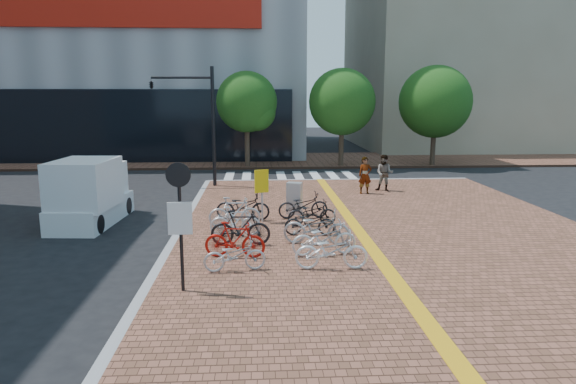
{
  "coord_description": "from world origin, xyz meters",
  "views": [
    {
      "loc": [
        -1.32,
        -15.06,
        4.59
      ],
      "look_at": [
        -0.3,
        2.35,
        1.3
      ],
      "focal_mm": 32.0,
      "sensor_mm": 36.0,
      "label": 1
    }
  ],
  "objects": [
    {
      "name": "street_trees",
      "position": [
        5.04,
        17.45,
        4.1
      ],
      "size": [
        16.2,
        4.6,
        6.35
      ],
      "color": "#38281E",
      "rests_on": "far_sidewalk"
    },
    {
      "name": "far_sidewalk",
      "position": [
        0.0,
        21.0,
        0.07
      ],
      "size": [
        70.0,
        8.0,
        0.15
      ],
      "primitive_type": "cube",
      "color": "brown",
      "rests_on": "ground"
    },
    {
      "name": "yellow_sign",
      "position": [
        -1.2,
        2.75,
        1.45
      ],
      "size": [
        0.5,
        0.21,
        1.88
      ],
      "color": "#B7B7BC",
      "rests_on": "sidewalk"
    },
    {
      "name": "ground",
      "position": [
        0.0,
        0.0,
        0.0
      ],
      "size": [
        120.0,
        120.0,
        0.0
      ],
      "primitive_type": "plane",
      "color": "black",
      "rests_on": "ground"
    },
    {
      "name": "utility_box",
      "position": [
        0.03,
        3.95,
        0.76
      ],
      "size": [
        0.65,
        0.55,
        1.21
      ],
      "primitive_type": "cube",
      "rotation": [
        0.0,
        0.0,
        -0.29
      ],
      "color": "silver",
      "rests_on": "sidewalk"
    },
    {
      "name": "bike_10",
      "position": [
        0.51,
        2.13,
        0.59
      ],
      "size": [
        1.74,
        0.74,
        0.89
      ],
      "primitive_type": "imported",
      "rotation": [
        0.0,
        0.0,
        1.66
      ],
      "color": "black",
      "rests_on": "sidewalk"
    },
    {
      "name": "kerb_west",
      "position": [
        -4.0,
        -5.0,
        0.08
      ],
      "size": [
        0.25,
        34.0,
        0.15
      ],
      "primitive_type": "cube",
      "color": "gray",
      "rests_on": "ground"
    },
    {
      "name": "bike_1",
      "position": [
        -1.99,
        -1.3,
        0.66
      ],
      "size": [
        1.75,
        0.71,
        1.02
      ],
      "primitive_type": "imported",
      "rotation": [
        0.0,
        0.0,
        1.43
      ],
      "color": "#BA150D",
      "rests_on": "sidewalk"
    },
    {
      "name": "kerb_north",
      "position": [
        3.0,
        12.0,
        0.08
      ],
      "size": [
        14.0,
        0.25,
        0.15
      ],
      "primitive_type": "cube",
      "color": "gray",
      "rests_on": "ground"
    },
    {
      "name": "bike_4",
      "position": [
        -2.14,
        2.01,
        0.68
      ],
      "size": [
        1.78,
        0.56,
        1.06
      ],
      "primitive_type": "imported",
      "rotation": [
        0.0,
        0.0,
        1.6
      ],
      "color": "silver",
      "rests_on": "sidewalk"
    },
    {
      "name": "bike_9",
      "position": [
        0.31,
        0.88,
        0.58
      ],
      "size": [
        1.67,
        0.69,
        0.86
      ],
      "primitive_type": "imported",
      "rotation": [
        0.0,
        0.0,
        1.5
      ],
      "color": "black",
      "rests_on": "sidewalk"
    },
    {
      "name": "bike_7",
      "position": [
        0.5,
        -1.23,
        0.64
      ],
      "size": [
        1.93,
        0.89,
        0.98
      ],
      "primitive_type": "imported",
      "rotation": [
        0.0,
        0.0,
        1.7
      ],
      "color": "silver",
      "rests_on": "sidewalk"
    },
    {
      "name": "bike_2",
      "position": [
        -1.87,
        -0.1,
        0.69
      ],
      "size": [
        1.8,
        0.55,
        1.08
      ],
      "primitive_type": "imported",
      "rotation": [
        0.0,
        0.0,
        1.54
      ],
      "color": "black",
      "rests_on": "sidewalk"
    },
    {
      "name": "notice_sign",
      "position": [
        -3.09,
        -3.74,
        2.04
      ],
      "size": [
        0.55,
        0.12,
        2.99
      ],
      "color": "black",
      "rests_on": "sidewalk"
    },
    {
      "name": "traffic_light_pole",
      "position": [
        -4.85,
        10.41,
        4.17
      ],
      "size": [
        3.13,
        1.21,
        5.82
      ],
      "color": "black",
      "rests_on": "sidewalk"
    },
    {
      "name": "bike_6",
      "position": [
        0.54,
        -2.42,
        0.65
      ],
      "size": [
        1.91,
        0.73,
        0.99
      ],
      "primitive_type": "imported",
      "rotation": [
        0.0,
        0.0,
        1.53
      ],
      "color": "white",
      "rests_on": "sidewalk"
    },
    {
      "name": "bike_8",
      "position": [
        0.41,
        -0.16,
        0.68
      ],
      "size": [
        2.11,
        1.09,
        1.06
      ],
      "primitive_type": "imported",
      "rotation": [
        0.0,
        0.0,
        1.37
      ],
      "color": "#A2A2A6",
      "rests_on": "sidewalk"
    },
    {
      "name": "bike_11",
      "position": [
        0.31,
        3.25,
        0.63
      ],
      "size": [
        1.89,
        0.83,
        0.96
      ],
      "primitive_type": "imported",
      "rotation": [
        0.0,
        0.0,
        1.68
      ],
      "color": "black",
      "rests_on": "sidewalk"
    },
    {
      "name": "sidewalk",
      "position": [
        3.0,
        -5.0,
        0.07
      ],
      "size": [
        14.0,
        34.0,
        0.15
      ],
      "primitive_type": "cube",
      "color": "brown",
      "rests_on": "ground"
    },
    {
      "name": "bike_3",
      "position": [
        -2.07,
        0.9,
        0.64
      ],
      "size": [
        1.63,
        0.49,
        0.97
      ],
      "primitive_type": "imported",
      "rotation": [
        0.0,
        0.0,
        1.55
      ],
      "color": "silver",
      "rests_on": "sidewalk"
    },
    {
      "name": "bike_0",
      "position": [
        -1.95,
        -2.42,
        0.57
      ],
      "size": [
        1.65,
        0.77,
        0.84
      ],
      "primitive_type": "imported",
      "rotation": [
        0.0,
        0.0,
        1.71
      ],
      "color": "#B9B9BE",
      "rests_on": "sidewalk"
    },
    {
      "name": "pedestrian_b",
      "position": [
        4.6,
        8.45,
        1.01
      ],
      "size": [
        1.03,
        0.94,
        1.72
      ],
      "primitive_type": "imported",
      "rotation": [
        0.0,
        0.0,
        -0.44
      ],
      "color": "#4E5463",
      "rests_on": "sidewalk"
    },
    {
      "name": "tactile_strip",
      "position": [
        2.0,
        -5.0,
        0.16
      ],
      "size": [
        0.4,
        34.0,
        0.01
      ],
      "primitive_type": "cube",
      "color": "gold",
      "rests_on": "sidewalk"
    },
    {
      "name": "crosswalk",
      "position": [
        0.5,
        14.0,
        0.01
      ],
      "size": [
        7.5,
        4.0,
        0.01
      ],
      "color": "silver",
      "rests_on": "ground"
    },
    {
      "name": "box_truck",
      "position": [
        -7.41,
        3.5,
        1.13
      ],
      "size": [
        2.11,
        4.29,
        2.41
      ],
      "color": "white",
      "rests_on": "ground"
    },
    {
      "name": "pedestrian_a",
      "position": [
        3.56,
        7.87,
        1.0
      ],
      "size": [
        0.64,
        0.44,
        1.69
      ],
      "primitive_type": "imported",
      "rotation": [
        0.0,
        0.0,
        0.05
      ],
      "color": "gray",
      "rests_on": "sidewalk"
    },
    {
      "name": "building_beige",
      "position": [
        18.0,
        32.0,
        9.0
      ],
      "size": [
        20.0,
        18.0,
        18.0
      ],
      "primitive_type": "cube",
      "color": "gray",
      "rests_on": "ground"
    },
    {
      "name": "bike_5",
      "position": [
        -1.89,
        3.08,
        0.66
      ],
      "size": [
        2.0,
        0.91,
        1.02
      ],
      "primitive_type": "imported",
      "rotation": [
        0.0,
        0.0,
        1.45
      ],
      "color": "black",
      "rests_on": "sidewalk"
    }
  ]
}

